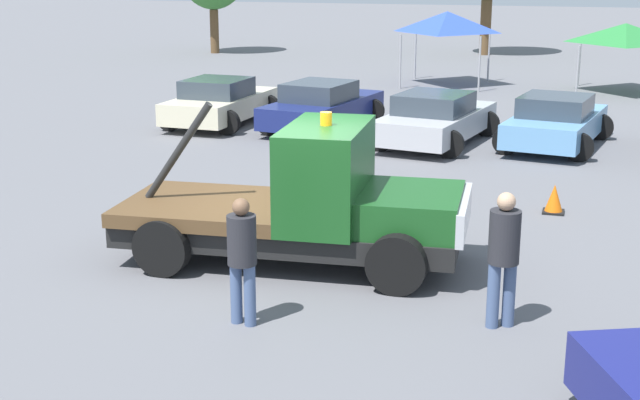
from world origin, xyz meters
The scene contains 11 objects.
ground_plane centered at (0.00, 0.00, 0.00)m, with size 160.00×160.00×0.00m, color slate.
tow_truck centered at (0.33, 0.03, 0.94)m, with size 5.56×2.60×2.51m.
person_near_truck centered at (3.46, -1.64, 1.05)m, with size 0.40×0.40×1.81m.
person_at_hood centered at (0.22, -2.54, 0.99)m, with size 0.38×0.38×1.71m.
parked_car_cream centered at (-5.79, 10.82, 0.65)m, with size 2.57×4.30×1.34m.
parked_car_navy centered at (-2.78, 11.01, 0.65)m, with size 2.89×4.78×1.34m.
parked_car_silver centered at (0.62, 9.88, 0.65)m, with size 2.98×4.75×1.34m.
parked_car_skyblue centered at (3.60, 10.32, 0.65)m, with size 2.88×4.53×1.34m.
canopy_tent_blue centered at (-0.90, 20.95, 2.34)m, with size 2.95×2.95×2.74m.
canopy_tent_green centered at (5.42, 20.70, 2.10)m, with size 3.06×3.06×2.45m.
traffic_cone centered at (3.87, 4.09, 0.25)m, with size 0.40×0.40×0.55m.
Camera 1 is at (4.34, -12.67, 4.66)m, focal length 50.00 mm.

